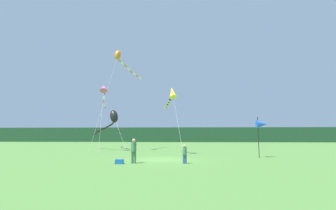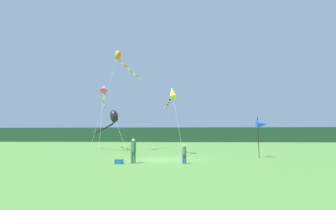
# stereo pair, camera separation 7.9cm
# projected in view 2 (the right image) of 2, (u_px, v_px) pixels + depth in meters

# --- Properties ---
(ground_plane) EXTENTS (120.00, 120.00, 0.00)m
(ground_plane) POSITION_uv_depth(u_px,v_px,m) (163.00, 159.00, 19.14)
(ground_plane) COLOR #477533
(distant_treeline) EXTENTS (108.00, 2.91, 3.75)m
(distant_treeline) POSITION_uv_depth(u_px,v_px,m) (178.00, 135.00, 63.93)
(distant_treeline) COLOR #1E4228
(distant_treeline) RESTS_ON ground
(person_adult) EXTENTS (0.36, 0.36, 1.65)m
(person_adult) POSITION_uv_depth(u_px,v_px,m) (133.00, 150.00, 16.68)
(person_adult) COLOR #3F724C
(person_adult) RESTS_ON ground
(person_child) EXTENTS (0.28, 0.28, 1.27)m
(person_child) POSITION_uv_depth(u_px,v_px,m) (184.00, 153.00, 16.50)
(person_child) COLOR #334C8C
(person_child) RESTS_ON ground
(cooler_box) EXTENTS (0.53, 0.33, 0.30)m
(cooler_box) POSITION_uv_depth(u_px,v_px,m) (119.00, 162.00, 16.27)
(cooler_box) COLOR #1959B2
(cooler_box) RESTS_ON ground
(banner_flag_pole) EXTENTS (0.90, 0.70, 3.45)m
(banner_flag_pole) POSITION_uv_depth(u_px,v_px,m) (262.00, 124.00, 20.96)
(banner_flag_pole) COLOR black
(banner_flag_pole) RESTS_ON ground
(kite_black) EXTENTS (6.29, 6.64, 5.11)m
(kite_black) POSITION_uv_depth(u_px,v_px,m) (113.00, 118.00, 30.13)
(kite_black) COLOR #B2B2B2
(kite_black) RESTS_ON ground
(kite_rainbow) EXTENTS (3.11, 10.96, 8.66)m
(kite_rainbow) POSITION_uv_depth(u_px,v_px,m) (104.00, 91.00, 32.74)
(kite_rainbow) COLOR #B2B2B2
(kite_rainbow) RESTS_ON ground
(kite_yellow) EXTENTS (2.21, 6.13, 6.88)m
(kite_yellow) POSITION_uv_depth(u_px,v_px,m) (172.00, 95.00, 25.17)
(kite_yellow) COLOR #B2B2B2
(kite_yellow) RESTS_ON ground
(kite_orange) EXTENTS (3.55, 10.20, 12.42)m
(kite_orange) POSITION_uv_depth(u_px,v_px,m) (121.00, 59.00, 30.94)
(kite_orange) COLOR #B2B2B2
(kite_orange) RESTS_ON ground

